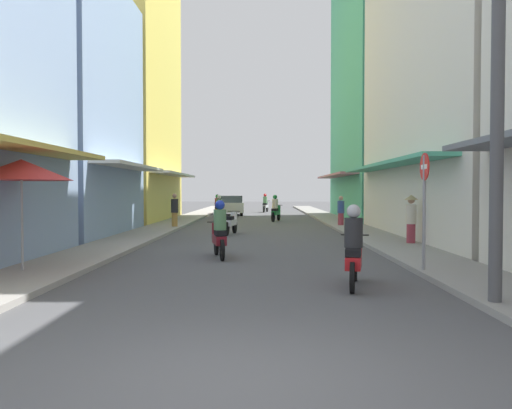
% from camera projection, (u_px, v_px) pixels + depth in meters
% --- Properties ---
extents(ground_plane, '(113.47, 113.47, 0.00)m').
position_uv_depth(ground_plane, '(258.00, 225.00, 26.49)').
color(ground_plane, '#4C4C4F').
extents(sidewalk_left, '(1.85, 59.58, 0.12)m').
position_uv_depth(sidewalk_left, '(171.00, 224.00, 26.55)').
color(sidewalk_left, '#9E9991').
rests_on(sidewalk_left, ground).
extents(sidewalk_right, '(1.85, 59.58, 0.12)m').
position_uv_depth(sidewalk_right, '(344.00, 224.00, 26.43)').
color(sidewalk_right, gray).
rests_on(sidewalk_right, ground).
extents(building_left_mid, '(7.05, 8.11, 10.23)m').
position_uv_depth(building_left_mid, '(44.00, 109.00, 20.16)').
color(building_left_mid, '#8CA5CC').
rests_on(building_left_mid, ground).
extents(building_left_far, '(7.05, 10.68, 17.17)m').
position_uv_depth(building_left_far, '(116.00, 78.00, 30.07)').
color(building_left_far, '#EFD159').
rests_on(building_left_far, ground).
extents(building_right_mid, '(7.05, 13.45, 17.41)m').
position_uv_depth(building_right_mid, '(480.00, 8.00, 18.97)').
color(building_right_mid, silver).
rests_on(building_right_mid, ground).
extents(building_right_far, '(7.05, 12.38, 17.58)m').
position_uv_depth(building_right_far, '(390.00, 82.00, 32.38)').
color(building_right_far, '#4CB28C').
rests_on(building_right_far, ground).
extents(motorbike_red, '(0.63, 1.78, 1.58)m').
position_uv_depth(motorbike_red, '(354.00, 250.00, 9.58)').
color(motorbike_red, black).
rests_on(motorbike_red, ground).
extents(motorbike_green, '(0.72, 1.75, 1.58)m').
position_uv_depth(motorbike_green, '(276.00, 209.00, 30.16)').
color(motorbike_green, black).
rests_on(motorbike_green, ground).
extents(motorbike_silver, '(0.64, 1.78, 1.58)m').
position_uv_depth(motorbike_silver, '(266.00, 204.00, 42.62)').
color(motorbike_silver, black).
rests_on(motorbike_silver, ground).
extents(motorbike_maroon, '(0.63, 1.79, 1.58)m').
position_uv_depth(motorbike_maroon, '(219.00, 232.00, 13.73)').
color(motorbike_maroon, black).
rests_on(motorbike_maroon, ground).
extents(motorbike_orange, '(0.55, 1.81, 1.58)m').
position_uv_depth(motorbike_orange, '(218.00, 207.00, 34.06)').
color(motorbike_orange, black).
rests_on(motorbike_orange, ground).
extents(motorbike_black, '(0.55, 1.81, 1.58)m').
position_uv_depth(motorbike_black, '(219.00, 209.00, 30.26)').
color(motorbike_black, black).
rests_on(motorbike_black, ground).
extents(motorbike_white, '(0.62, 1.79, 0.96)m').
position_uv_depth(motorbike_white, '(231.00, 222.00, 21.10)').
color(motorbike_white, black).
rests_on(motorbike_white, ground).
extents(parked_car, '(1.99, 4.19, 1.45)m').
position_uv_depth(parked_car, '(231.00, 205.00, 37.65)').
color(parked_car, silver).
rests_on(parked_car, ground).
extents(pedestrian_foreground, '(0.34, 0.34, 1.57)m').
position_uv_depth(pedestrian_foreground, '(341.00, 212.00, 25.05)').
color(pedestrian_foreground, '#99333F').
rests_on(pedestrian_foreground, ground).
extents(pedestrian_far, '(0.34, 0.34, 1.69)m').
position_uv_depth(pedestrian_far, '(175.00, 211.00, 24.11)').
color(pedestrian_far, '#BF8C3F').
rests_on(pedestrian_far, ground).
extents(pedestrian_midway, '(0.44, 0.44, 1.69)m').
position_uv_depth(pedestrian_midway, '(411.00, 217.00, 16.48)').
color(pedestrian_midway, '#99333F').
rests_on(pedestrian_midway, ground).
extents(vendor_umbrella, '(2.12, 2.12, 2.51)m').
position_uv_depth(vendor_umbrella, '(21.00, 170.00, 10.80)').
color(vendor_umbrella, '#99999E').
rests_on(vendor_umbrella, ground).
extents(utility_pole, '(0.20, 1.20, 7.18)m').
position_uv_depth(utility_pole, '(498.00, 71.00, 7.70)').
color(utility_pole, '#4C4C4F').
rests_on(utility_pole, ground).
extents(street_sign_no_entry, '(0.07, 0.60, 2.65)m').
position_uv_depth(street_sign_no_entry, '(424.00, 196.00, 10.91)').
color(street_sign_no_entry, gray).
rests_on(street_sign_no_entry, ground).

